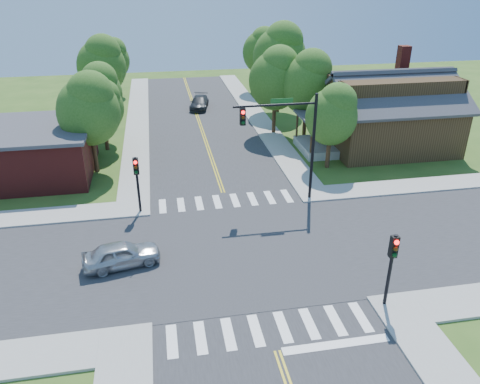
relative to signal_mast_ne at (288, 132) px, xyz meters
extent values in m
plane|color=#31551A|center=(-3.91, -5.59, -4.85)|extent=(100.00, 100.00, 0.00)
cube|color=#2D2D30|center=(-3.91, -5.59, -4.83)|extent=(10.00, 90.00, 0.04)
cube|color=#2D2D30|center=(-3.91, -5.59, -4.83)|extent=(90.00, 10.00, 0.04)
cube|color=#2D2D30|center=(-3.91, -5.59, -4.85)|extent=(10.20, 10.20, 0.06)
cube|color=#9E9B93|center=(2.19, 19.41, -4.78)|extent=(2.20, 40.00, 0.14)
cube|color=#9E9B93|center=(-10.01, 19.41, -4.78)|extent=(2.20, 40.00, 0.14)
cube|color=white|center=(-8.11, 0.61, -4.80)|extent=(0.45, 2.00, 0.01)
cube|color=white|center=(-6.91, 0.61, -4.80)|extent=(0.45, 2.00, 0.01)
cube|color=white|center=(-5.71, 0.61, -4.80)|extent=(0.45, 2.00, 0.01)
cube|color=white|center=(-4.51, 0.61, -4.80)|extent=(0.45, 2.00, 0.01)
cube|color=white|center=(-3.31, 0.61, -4.80)|extent=(0.45, 2.00, 0.01)
cube|color=white|center=(-2.11, 0.61, -4.80)|extent=(0.45, 2.00, 0.01)
cube|color=white|center=(-0.91, 0.61, -4.80)|extent=(0.45, 2.00, 0.01)
cube|color=white|center=(0.29, 0.61, -4.80)|extent=(0.45, 2.00, 0.01)
cube|color=white|center=(-8.11, -11.79, -4.80)|extent=(0.45, 2.00, 0.01)
cube|color=white|center=(-6.91, -11.79, -4.80)|extent=(0.45, 2.00, 0.01)
cube|color=white|center=(-5.71, -11.79, -4.80)|extent=(0.45, 2.00, 0.01)
cube|color=white|center=(-4.51, -11.79, -4.80)|extent=(0.45, 2.00, 0.01)
cube|color=white|center=(-3.31, -11.79, -4.80)|extent=(0.45, 2.00, 0.01)
cube|color=white|center=(-2.11, -11.79, -4.80)|extent=(0.45, 2.00, 0.01)
cube|color=white|center=(-0.91, -11.79, -4.80)|extent=(0.45, 2.00, 0.01)
cube|color=white|center=(0.29, -11.79, -4.80)|extent=(0.45, 2.00, 0.01)
cube|color=gold|center=(-4.01, 20.66, -4.80)|extent=(0.10, 37.50, 0.01)
cube|color=gold|center=(-3.81, 20.66, -4.80)|extent=(0.10, 37.50, 0.01)
cube|color=white|center=(-1.41, -13.19, -4.85)|extent=(4.60, 0.45, 0.09)
cylinder|color=black|center=(1.69, 0.01, -1.25)|extent=(0.20, 0.20, 7.20)
cylinder|color=black|center=(-0.91, 0.01, 1.75)|extent=(5.20, 0.14, 0.14)
cube|color=#19591E|center=(-0.51, -0.04, 2.00)|extent=(1.40, 0.04, 0.30)
cube|color=black|center=(-2.91, 0.01, 1.12)|extent=(0.34, 0.28, 1.05)
sphere|color=#FF0C0C|center=(-2.91, -0.16, 1.44)|extent=(0.22, 0.22, 0.22)
sphere|color=#3F2605|center=(-2.91, -0.16, 1.12)|extent=(0.22, 0.22, 0.22)
sphere|color=#05330F|center=(-2.91, -0.16, 0.80)|extent=(0.22, 0.22, 0.22)
cylinder|color=black|center=(1.69, -11.19, -2.95)|extent=(0.16, 0.16, 3.80)
cube|color=black|center=(1.69, -11.19, -1.63)|extent=(0.34, 0.28, 1.05)
sphere|color=#FF0C0C|center=(1.69, -11.36, -1.31)|extent=(0.22, 0.22, 0.22)
sphere|color=#3F2605|center=(1.69, -11.36, -1.63)|extent=(0.22, 0.22, 0.22)
sphere|color=#05330F|center=(1.69, -11.36, -1.95)|extent=(0.22, 0.22, 0.22)
cylinder|color=black|center=(-9.51, 0.01, -2.95)|extent=(0.16, 0.16, 3.80)
cube|color=black|center=(-9.51, 0.01, -1.63)|extent=(0.34, 0.28, 1.05)
sphere|color=#FF0C0C|center=(-9.51, -0.16, -1.31)|extent=(0.22, 0.22, 0.22)
sphere|color=#3F2605|center=(-9.51, -0.16, -1.63)|extent=(0.22, 0.22, 0.22)
sphere|color=#05330F|center=(-9.51, -0.16, -1.95)|extent=(0.22, 0.22, 0.22)
cube|color=#332212|center=(11.29, 8.61, -2.85)|extent=(10.00, 8.00, 4.00)
cube|color=#9E9B93|center=(4.99, 8.61, -4.50)|extent=(2.60, 4.50, 0.70)
cylinder|color=#332212|center=(3.89, 6.61, -3.25)|extent=(0.18, 0.18, 2.50)
cylinder|color=#332212|center=(3.89, 10.61, -3.25)|extent=(0.18, 0.18, 2.50)
cube|color=#38383D|center=(4.99, 8.61, -1.90)|extent=(2.80, 4.80, 0.18)
cube|color=maroon|center=(13.79, 12.11, -1.30)|extent=(0.90, 0.90, 7.11)
cube|color=maroon|center=(-18.11, 7.61, -3.10)|extent=(10.00, 8.00, 3.50)
cube|color=#38383D|center=(-18.11, 7.61, -1.25)|extent=(10.40, 8.40, 0.25)
cylinder|color=#382314|center=(4.76, 5.07, -3.61)|extent=(0.34, 0.34, 2.48)
ellipsoid|color=#2C5318|center=(4.76, 5.07, -0.81)|extent=(3.91, 3.71, 4.30)
sphere|color=#2C5318|center=(5.06, 4.87, 0.36)|extent=(2.87, 2.87, 2.87)
cylinder|color=#382314|center=(5.05, 12.08, -3.36)|extent=(0.34, 0.34, 2.97)
ellipsoid|color=#2C5318|center=(5.05, 12.08, 0.00)|extent=(4.70, 4.46, 5.17)
sphere|color=#2C5318|center=(5.35, 11.88, 1.41)|extent=(3.44, 3.44, 3.44)
cylinder|color=#382314|center=(4.84, 20.86, -3.11)|extent=(0.34, 0.34, 3.48)
ellipsoid|color=#2C5318|center=(4.84, 20.86, 0.83)|extent=(5.50, 5.22, 6.05)
sphere|color=#2C5318|center=(5.14, 20.66, 2.48)|extent=(4.03, 4.03, 4.03)
cylinder|color=#382314|center=(4.97, 29.83, -3.39)|extent=(0.34, 0.34, 2.91)
ellipsoid|color=#2C5318|center=(4.97, 29.83, -0.10)|extent=(4.60, 4.37, 5.06)
sphere|color=#2C5318|center=(5.27, 29.63, 1.28)|extent=(3.37, 3.37, 3.37)
cylinder|color=#382314|center=(-12.86, 7.43, -3.42)|extent=(0.34, 0.34, 2.86)
ellipsoid|color=#2C5318|center=(-12.86, 7.43, -0.18)|extent=(4.52, 4.29, 4.97)
sphere|color=#2C5318|center=(-12.56, 7.23, 1.18)|extent=(3.32, 3.32, 3.32)
cylinder|color=#382314|center=(-12.88, 14.29, -3.53)|extent=(0.34, 0.34, 2.63)
ellipsoid|color=#2C5318|center=(-12.88, 14.29, -0.55)|extent=(4.16, 3.95, 4.58)
sphere|color=#2C5318|center=(-12.58, 14.09, 0.70)|extent=(3.05, 3.05, 3.05)
cylinder|color=#382314|center=(-13.15, 22.58, -3.31)|extent=(0.34, 0.34, 3.08)
ellipsoid|color=#2C5318|center=(-13.15, 22.58, 0.18)|extent=(4.86, 4.62, 5.35)
sphere|color=#2C5318|center=(-12.85, 22.38, 1.64)|extent=(3.57, 3.57, 3.57)
cylinder|color=#382314|center=(-12.73, 31.08, -3.58)|extent=(0.34, 0.34, 2.55)
ellipsoid|color=#2C5318|center=(-12.73, 31.08, -0.69)|extent=(4.02, 3.82, 4.43)
sphere|color=#2C5318|center=(-12.43, 30.88, 0.51)|extent=(2.95, 2.95, 2.95)
cylinder|color=#382314|center=(2.62, 13.78, -3.34)|extent=(0.34, 0.34, 3.01)
ellipsoid|color=#2C5318|center=(2.62, 13.78, 0.07)|extent=(4.76, 4.52, 5.23)
sphere|color=#2C5318|center=(2.92, 13.58, 1.49)|extent=(3.49, 3.49, 3.49)
cylinder|color=#382314|center=(-12.42, 12.13, -3.73)|extent=(0.34, 0.34, 2.24)
ellipsoid|color=#2C5318|center=(-12.42, 12.13, -1.19)|extent=(3.54, 3.36, 3.90)
sphere|color=#2C5318|center=(-12.12, 11.93, -0.13)|extent=(2.60, 2.60, 2.60)
imported|color=#BABEC2|center=(-10.38, -5.76, -4.17)|extent=(3.11, 4.58, 1.35)
imported|color=#282A2D|center=(-3.37, 23.43, -4.21)|extent=(3.61, 5.17, 1.29)
camera|label=1|loc=(-7.96, -26.93, 9.36)|focal=35.00mm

